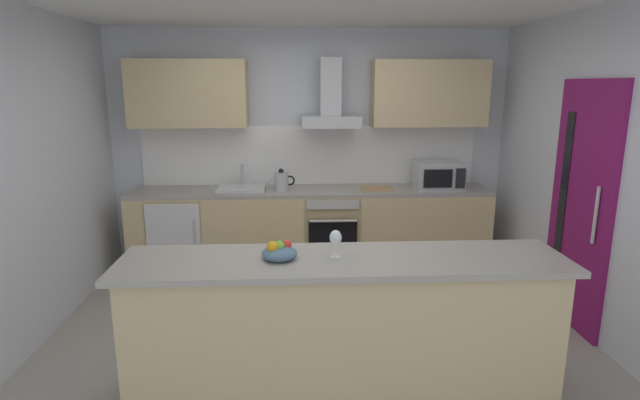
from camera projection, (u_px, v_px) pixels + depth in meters
ground at (318, 341)px, 4.02m from camera, size 5.38×4.89×0.02m
wall_back at (310, 148)px, 5.68m from camera, size 5.38×0.12×2.60m
wall_left at (8, 184)px, 3.61m from camera, size 0.12×4.89×2.60m
wall_right at (610, 178)px, 3.84m from camera, size 0.12×4.89×2.60m
backsplash_tile at (310, 155)px, 5.62m from camera, size 3.72×0.02×0.66m
counter_back at (311, 229)px, 5.50m from camera, size 3.85×0.60×0.90m
counter_island at (343, 327)px, 3.23m from camera, size 2.81×0.64×0.95m
upper_cabinets at (310, 94)px, 5.32m from camera, size 3.80×0.32×0.70m
side_door at (581, 206)px, 4.10m from camera, size 0.08×0.85×2.05m
oven at (331, 229)px, 5.48m from camera, size 0.60×0.62×0.80m
refrigerator at (180, 234)px, 5.40m from camera, size 0.58×0.60×0.85m
microwave at (439, 175)px, 5.38m from camera, size 0.50×0.38×0.30m
sink at (242, 188)px, 5.34m from camera, size 0.50×0.40×0.26m
kettle at (281, 181)px, 5.30m from camera, size 0.29×0.15×0.24m
range_hood at (331, 105)px, 5.31m from camera, size 0.62×0.45×0.72m
wine_glass at (336, 239)px, 3.10m from camera, size 0.08×0.08×0.18m
fruit_bowl at (279, 252)px, 3.10m from camera, size 0.22×0.22×0.13m
chopping_board at (377, 189)px, 5.38m from camera, size 0.36×0.25×0.02m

